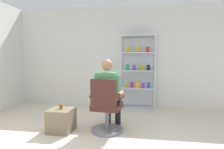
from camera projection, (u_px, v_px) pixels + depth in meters
name	position (u px, v px, depth m)	size (l,w,h in m)	color
back_wall	(123.00, 57.00, 5.40)	(6.00, 0.10, 2.70)	silver
display_cabinet_main	(138.00, 72.00, 5.14)	(0.90, 0.45, 1.90)	#B7B7BC
office_chair	(106.00, 111.00, 3.46)	(0.59, 0.56, 0.96)	slate
seated_shopkeeper	(109.00, 91.00, 3.59)	(0.52, 0.59, 1.29)	black
storage_crate	(61.00, 120.00, 3.55)	(0.41, 0.47, 0.41)	#72664C
tea_glass	(61.00, 107.00, 3.52)	(0.06, 0.06, 0.09)	brown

